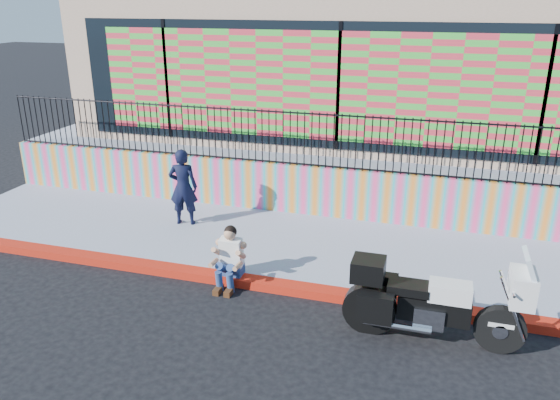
% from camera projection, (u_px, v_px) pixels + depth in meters
% --- Properties ---
extents(ground, '(90.00, 90.00, 0.00)m').
position_uv_depth(ground, '(287.00, 291.00, 9.33)').
color(ground, black).
rests_on(ground, ground).
extents(red_curb, '(16.00, 0.30, 0.15)m').
position_uv_depth(red_curb, '(287.00, 287.00, 9.30)').
color(red_curb, '#A5160B').
rests_on(red_curb, ground).
extents(sidewalk, '(16.00, 3.00, 0.15)m').
position_uv_depth(sidewalk, '(310.00, 247.00, 10.78)').
color(sidewalk, gray).
rests_on(sidewalk, ground).
extents(mural_wall, '(16.00, 0.20, 1.10)m').
position_uv_depth(mural_wall, '(327.00, 192.00, 12.00)').
color(mural_wall, '#FF4384').
rests_on(mural_wall, sidewalk).
extents(metal_fence, '(15.80, 0.04, 1.20)m').
position_uv_depth(metal_fence, '(329.00, 141.00, 11.60)').
color(metal_fence, black).
rests_on(metal_fence, mural_wall).
extents(elevated_platform, '(16.00, 10.00, 1.25)m').
position_uv_depth(elevated_platform, '(362.00, 141.00, 16.61)').
color(elevated_platform, gray).
rests_on(elevated_platform, ground).
extents(storefront_building, '(14.00, 8.06, 4.00)m').
position_uv_depth(storefront_building, '(366.00, 52.00, 15.50)').
color(storefront_building, tan).
rests_on(storefront_building, elevated_platform).
extents(police_motorcycle, '(2.53, 0.84, 1.57)m').
position_uv_depth(police_motorcycle, '(431.00, 300.00, 7.78)').
color(police_motorcycle, black).
rests_on(police_motorcycle, ground).
extents(police_officer, '(0.67, 0.51, 1.65)m').
position_uv_depth(police_officer, '(183.00, 187.00, 11.47)').
color(police_officer, black).
rests_on(police_officer, sidewalk).
extents(seated_man, '(0.54, 0.71, 1.06)m').
position_uv_depth(seated_man, '(228.00, 263.00, 9.32)').
color(seated_man, navy).
rests_on(seated_man, ground).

